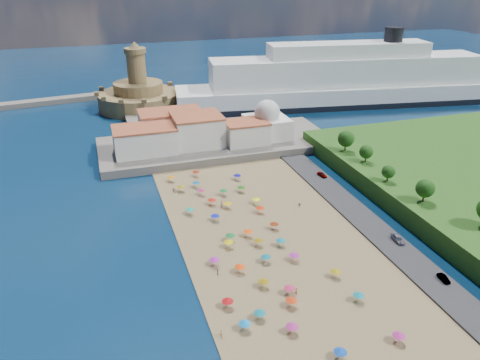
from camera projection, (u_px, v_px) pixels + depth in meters
name	position (u px, v px, depth m)	size (l,w,h in m)	color
ground	(255.00, 250.00, 117.94)	(700.00, 700.00, 0.00)	#071938
terrace	(217.00, 144.00, 183.10)	(90.00, 36.00, 3.00)	#59544C
jetty	(148.00, 124.00, 207.31)	(18.00, 70.00, 2.40)	#59544C
waterfront_buildings	(183.00, 131.00, 177.34)	(57.00, 29.00, 11.00)	silver
domed_building	(267.00, 122.00, 183.81)	(16.00, 16.00, 15.00)	silver
fortress	(139.00, 95.00, 230.89)	(40.00, 40.00, 32.40)	olive
cruise_ship	(346.00, 82.00, 236.15)	(173.50, 50.11, 37.54)	black
beach_parasols	(262.00, 262.00, 109.75)	(31.90, 114.89, 2.20)	gray
beachgoers	(257.00, 254.00, 114.69)	(37.61, 89.09, 1.87)	tan
parked_cars	(377.00, 221.00, 128.61)	(2.30, 63.77, 1.41)	gray
hillside_trees	(448.00, 200.00, 120.77)	(15.57, 104.87, 8.13)	#382314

